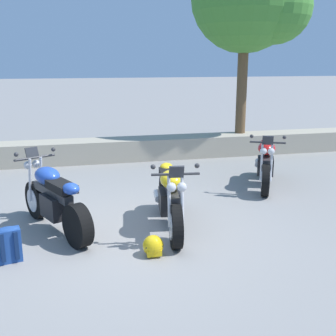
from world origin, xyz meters
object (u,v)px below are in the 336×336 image
Objects in this scene: motorcycle_blue_near_left at (54,200)px; rider_backpack at (9,243)px; rider_helmet at (153,246)px; motorcycle_red_far_right at (265,163)px; motorcycle_yellow_centre at (170,198)px.

rider_backpack is (-0.55, -0.90, -0.24)m from motorcycle_blue_near_left.
rider_helmet is at bearing -8.80° from rider_backpack.
motorcycle_red_far_right is at bearing 42.18° from rider_helmet.
motorcycle_yellow_centre is at bearing 14.50° from rider_backpack.
rider_backpack is 1.86m from rider_helmet.
motorcycle_yellow_centre is at bearing -10.34° from motorcycle_blue_near_left.
motorcycle_yellow_centre is 2.99m from motorcycle_red_far_right.
motorcycle_blue_near_left is at bearing 137.12° from rider_helmet.
rider_backpack is at bearing -153.76° from motorcycle_red_far_right.
motorcycle_blue_near_left and motorcycle_yellow_centre have the same top height.
motorcycle_red_far_right is at bearing 18.84° from motorcycle_blue_near_left.
motorcycle_yellow_centre is at bearing 62.98° from rider_helmet.
motorcycle_red_far_right is 5.26m from rider_backpack.
motorcycle_red_far_right is 4.10× the size of rider_backpack.
motorcycle_yellow_centre is 4.39× the size of rider_backpack.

